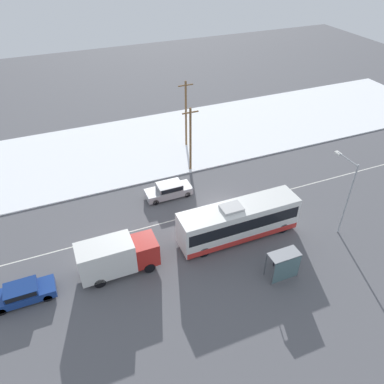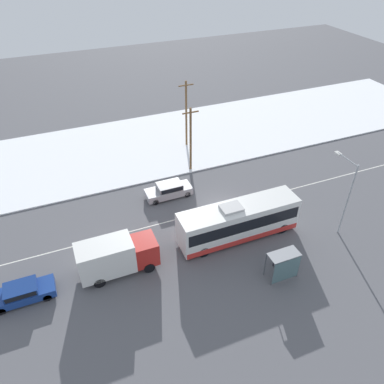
# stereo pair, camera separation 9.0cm
# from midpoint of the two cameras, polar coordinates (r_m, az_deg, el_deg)

# --- Properties ---
(ground_plane) EXTENTS (120.00, 120.00, 0.00)m
(ground_plane) POSITION_cam_midpoint_polar(r_m,az_deg,el_deg) (36.83, 4.41, -2.42)
(ground_plane) COLOR #56565B
(snow_lot) EXTENTS (80.00, 15.87, 0.12)m
(snow_lot) POSITION_cam_midpoint_polar(r_m,az_deg,el_deg) (48.25, -3.33, 7.90)
(snow_lot) COLOR white
(snow_lot) RESTS_ON ground_plane
(lane_marking_center) EXTENTS (60.00, 0.12, 0.00)m
(lane_marking_center) POSITION_cam_midpoint_polar(r_m,az_deg,el_deg) (36.83, 4.41, -2.42)
(lane_marking_center) COLOR silver
(lane_marking_center) RESTS_ON ground_plane
(city_bus) EXTENTS (10.75, 2.57, 3.56)m
(city_bus) POSITION_cam_midpoint_polar(r_m,az_deg,el_deg) (32.80, 7.16, -4.42)
(city_bus) COLOR white
(city_bus) RESTS_ON ground_plane
(box_truck) EXTENTS (6.21, 2.30, 3.16)m
(box_truck) POSITION_cam_midpoint_polar(r_m,az_deg,el_deg) (30.14, -11.46, -9.52)
(box_truck) COLOR silver
(box_truck) RESTS_ON ground_plane
(sedan_car) EXTENTS (4.69, 1.80, 1.52)m
(sedan_car) POSITION_cam_midpoint_polar(r_m,az_deg,el_deg) (37.81, -3.47, 0.37)
(sedan_car) COLOR #9E9EA3
(sedan_car) RESTS_ON ground_plane
(parked_car_near_truck) EXTENTS (4.47, 1.80, 1.38)m
(parked_car_near_truck) POSITION_cam_midpoint_polar(r_m,az_deg,el_deg) (31.08, -24.33, -13.71)
(parked_car_near_truck) COLOR navy
(parked_car_near_truck) RESTS_ON ground_plane
(pedestrian_at_stop) EXTENTS (0.61, 0.27, 1.69)m
(pedestrian_at_stop) POSITION_cam_midpoint_polar(r_m,az_deg,el_deg) (31.21, 12.77, -9.55)
(pedestrian_at_stop) COLOR #23232D
(pedestrian_at_stop) RESTS_ON ground_plane
(bus_shelter) EXTENTS (2.43, 1.20, 2.40)m
(bus_shelter) POSITION_cam_midpoint_polar(r_m,az_deg,el_deg) (29.97, 14.05, -10.50)
(bus_shelter) COLOR gray
(bus_shelter) RESTS_ON ground_plane
(streetlamp) EXTENTS (0.36, 2.71, 7.18)m
(streetlamp) POSITION_cam_midpoint_polar(r_m,az_deg,el_deg) (34.14, 22.46, 0.56)
(streetlamp) COLOR #9EA3A8
(streetlamp) RESTS_ON ground_plane
(utility_pole_roadside) EXTENTS (1.80, 0.24, 7.43)m
(utility_pole_roadside) POSITION_cam_midpoint_polar(r_m,az_deg,el_deg) (40.37, -0.15, 8.10)
(utility_pole_roadside) COLOR brown
(utility_pole_roadside) RESTS_ON ground_plane
(utility_pole_snowlot) EXTENTS (1.80, 0.24, 8.21)m
(utility_pole_snowlot) POSITION_cam_midpoint_polar(r_m,az_deg,el_deg) (45.21, -0.82, 11.90)
(utility_pole_snowlot) COLOR brown
(utility_pole_snowlot) RESTS_ON ground_plane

